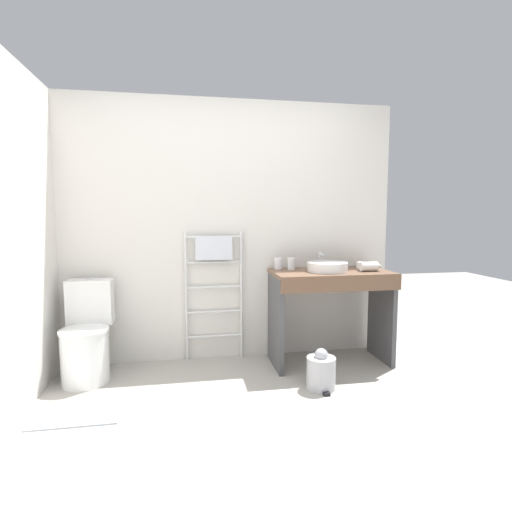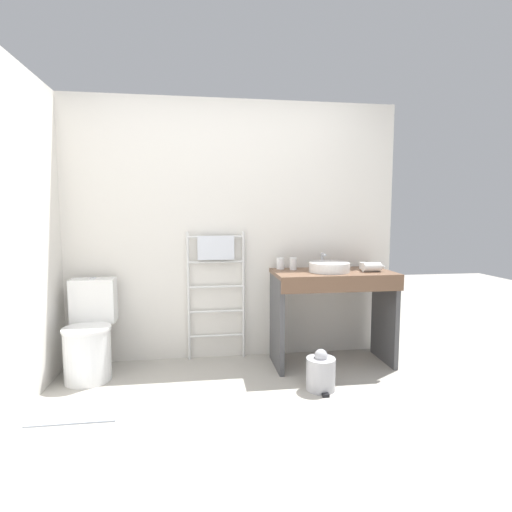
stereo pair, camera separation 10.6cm
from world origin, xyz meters
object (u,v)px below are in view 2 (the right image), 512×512
at_px(toilet, 89,337).
at_px(trash_bin, 321,372).
at_px(cup_near_edge, 293,264).
at_px(hair_dryer, 372,267).
at_px(sink_basin, 329,267).
at_px(towel_radiator, 216,269).
at_px(cup_near_wall, 280,263).

bearing_deg(toilet, trash_bin, -15.60).
relative_size(cup_near_edge, hair_dryer, 0.53).
bearing_deg(toilet, sink_basin, -0.79).
bearing_deg(towel_radiator, cup_near_wall, -7.07).
distance_m(cup_near_edge, trash_bin, 0.99).
height_order(toilet, trash_bin, toilet).
distance_m(sink_basin, hair_dryer, 0.37).
xyz_separation_m(toilet, cup_near_edge, (1.73, 0.14, 0.56)).
xyz_separation_m(toilet, cup_near_wall, (1.63, 0.20, 0.55)).
xyz_separation_m(sink_basin, trash_bin, (-0.21, -0.47, -0.74)).
xyz_separation_m(cup_near_wall, hair_dryer, (0.76, -0.27, -0.01)).
bearing_deg(trash_bin, cup_near_edge, 96.04).
relative_size(toilet, hair_dryer, 3.91).
bearing_deg(cup_near_edge, hair_dryer, -17.93).
height_order(toilet, towel_radiator, towel_radiator).
bearing_deg(cup_near_wall, cup_near_edge, -27.74).
height_order(toilet, cup_near_edge, cup_near_edge).
distance_m(cup_near_wall, trash_bin, 1.04).
relative_size(toilet, cup_near_edge, 7.44).
height_order(cup_near_wall, cup_near_edge, cup_near_edge).
xyz_separation_m(towel_radiator, trash_bin, (0.75, -0.77, -0.70)).
bearing_deg(cup_near_wall, hair_dryer, -19.37).
relative_size(sink_basin, hair_dryer, 1.72).
relative_size(cup_near_wall, cup_near_edge, 0.96).
bearing_deg(towel_radiator, hair_dryer, -14.19).
bearing_deg(cup_near_wall, sink_basin, -30.33).
xyz_separation_m(towel_radiator, sink_basin, (0.96, -0.30, 0.04)).
relative_size(sink_basin, trash_bin, 1.11).
bearing_deg(hair_dryer, towel_radiator, 165.81).
distance_m(towel_radiator, cup_near_edge, 0.70).
bearing_deg(cup_near_wall, trash_bin, -76.09).
relative_size(towel_radiator, trash_bin, 3.73).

